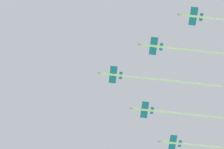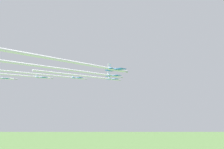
% 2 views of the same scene
% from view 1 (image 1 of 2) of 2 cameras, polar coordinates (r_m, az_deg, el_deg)
% --- Properties ---
extents(jet_lead, '(48.11, 46.62, 2.72)m').
position_cam_1_polar(jet_lead, '(227.52, 4.67, -0.50)').
color(jet_lead, white).
extents(jet_port_inner, '(49.15, 47.63, 2.72)m').
position_cam_1_polar(jet_port_inner, '(226.78, 10.12, 3.18)').
color(jet_port_inner, white).
extents(jet_starboard_inner, '(52.51, 50.88, 2.72)m').
position_cam_1_polar(jet_starboard_inner, '(235.99, 9.30, -5.09)').
color(jet_starboard_inner, white).
extents(jet_starboard_outer, '(45.78, 44.36, 2.72)m').
position_cam_1_polar(jet_starboard_outer, '(245.49, 11.80, -9.13)').
color(jet_starboard_outer, white).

